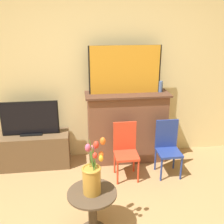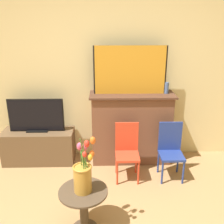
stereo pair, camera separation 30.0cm
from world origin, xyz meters
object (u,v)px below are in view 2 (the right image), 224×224
object	(u,v)px
tv_monitor	(36,116)
vase_tulips	(83,174)
painting	(130,70)
chair_blue	(171,148)
chair_red	(127,149)

from	to	relation	value
tv_monitor	vase_tulips	xyz separation A→B (m)	(0.75, -1.35, -0.07)
painting	chair_blue	xyz separation A→B (m)	(0.50, -0.44, -0.92)
chair_blue	vase_tulips	bearing A→B (deg)	-138.21
tv_monitor	chair_red	world-z (taller)	tv_monitor
vase_tulips	chair_blue	bearing A→B (deg)	41.79
painting	chair_blue	world-z (taller)	painting
vase_tulips	tv_monitor	bearing A→B (deg)	119.05
chair_red	chair_blue	world-z (taller)	same
chair_red	chair_blue	bearing A→B (deg)	0.05
tv_monitor	chair_blue	bearing A→B (deg)	-13.33
painting	tv_monitor	size ratio (longest dim) A/B	1.28
chair_red	vase_tulips	world-z (taller)	vase_tulips
vase_tulips	chair_red	bearing A→B (deg)	62.76
chair_red	vase_tulips	size ratio (longest dim) A/B	1.29
tv_monitor	vase_tulips	distance (m)	1.54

